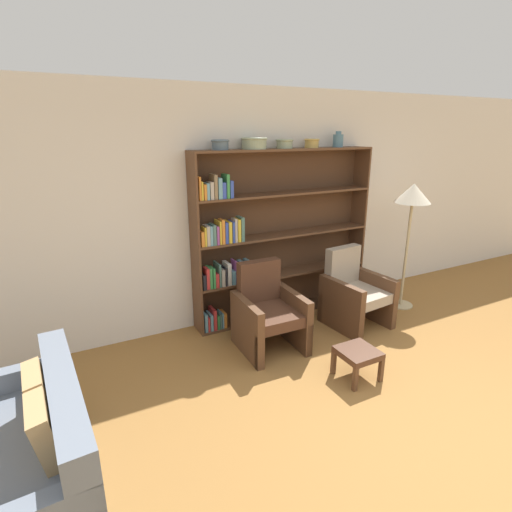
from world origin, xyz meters
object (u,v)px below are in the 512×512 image
vase_tall (338,140)px  armchair_cushioned (354,293)px  couch (27,460)px  floor_lamp (413,200)px  armchair_leather (268,313)px  bowl_sage (312,143)px  bowl_cream (284,143)px  bookshelf (269,238)px  bowl_terracotta (254,143)px  bowl_olive (220,144)px  footstool (358,355)px

vase_tall → armchair_cushioned: size_ratio=0.21×
couch → floor_lamp: bearing=-79.9°
armchair_leather → bowl_sage: bearing=-143.6°
bowl_cream → armchair_leather: (-0.57, -0.66, -1.73)m
couch → armchair_cushioned: (3.46, 0.96, 0.11)m
bookshelf → bowl_sage: 1.24m
bowl_terracotta → armchair_cushioned: size_ratio=0.32×
bowl_olive → couch: bearing=-141.5°
bowl_olive → bowl_sage: 1.18m
bowl_cream → floor_lamp: (1.55, -0.56, -0.69)m
vase_tall → couch: bearing=-155.8°
couch → armchair_leather: size_ratio=1.63×
bowl_sage → vase_tall: size_ratio=0.98×
bowl_olive → bowl_sage: bowl_olive is taller
armchair_leather → footstool: armchair_leather is taller
bowl_cream → bowl_sage: 0.38m
bowl_terracotta → bowl_sage: 0.77m
armchair_cushioned → footstool: 1.17m
bowl_olive → armchair_leather: bowl_olive is taller
bowl_terracotta → armchair_cushioned: bearing=-33.2°
couch → footstool: size_ratio=4.25×
couch → armchair_leather: 2.47m
armchair_cushioned → floor_lamp: 1.39m
bookshelf → footstool: bookshelf is taller
bookshelf → bowl_olive: bearing=-177.7°
bowl_sage → armchair_leather: (-0.95, -0.66, -1.73)m
couch → floor_lamp: 4.65m
vase_tall → floor_lamp: vase_tall is taller
bowl_cream → floor_lamp: 1.78m
bowl_olive → bowl_cream: size_ratio=0.96×
couch → floor_lamp: size_ratio=0.91×
armchair_leather → footstool: bearing=118.8°
floor_lamp → couch: bearing=-166.4°
bowl_terracotta → floor_lamp: size_ratio=0.18×
bowl_sage → footstool: bearing=-106.9°
couch → floor_lamp: floor_lamp is taller
bowl_olive → bowl_terracotta: (0.40, -0.00, 0.01)m
vase_tall → armchair_leather: bearing=-153.6°
vase_tall → footstool: (-0.87, -1.57, -1.91)m
bowl_terracotta → vase_tall: 1.16m
armchair_leather → armchair_cushioned: size_ratio=1.00×
bowl_terracotta → armchair_leather: (-0.18, -0.66, -1.74)m
couch → armchair_leather: armchair_leather is taller
bowl_terracotta → armchair_cushioned: bowl_terracotta is taller
bowl_cream → couch: bearing=-150.3°
bowl_olive → vase_tall: bearing=0.0°
bowl_terracotta → vase_tall: vase_tall is taller
armchair_cushioned → vase_tall: bearing=-108.1°
bowl_cream → couch: size_ratio=0.14×
footstool → vase_tall: bearing=61.0°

